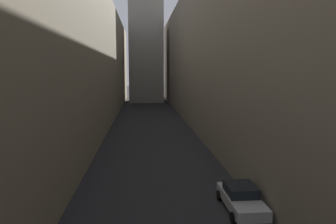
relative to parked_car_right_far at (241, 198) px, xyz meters
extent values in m
plane|color=#232326|center=(-4.40, 23.59, -0.72)|extent=(264.00, 264.00, 0.00)
cube|color=gray|center=(-16.93, 25.59, 8.57)|extent=(14.05, 108.00, 18.59)
cube|color=#756B5B|center=(6.66, 25.59, 9.37)|extent=(11.12, 108.00, 20.19)
cube|color=gray|center=(-4.40, 66.46, 20.54)|extent=(8.44, 8.44, 42.53)
cube|color=#B7B7BC|center=(0.00, -0.05, -0.13)|extent=(1.76, 4.55, 0.59)
cube|color=black|center=(0.00, 0.15, 0.43)|extent=(1.62, 1.96, 0.54)
cylinder|color=black|center=(-0.88, 1.50, -0.42)|extent=(0.22, 0.60, 0.60)
cylinder|color=black|center=(0.88, 1.50, -0.42)|extent=(0.22, 0.60, 0.60)
cylinder|color=black|center=(-0.88, -1.60, -0.42)|extent=(0.22, 0.60, 0.60)
cylinder|color=black|center=(0.88, -1.60, -0.42)|extent=(0.22, 0.60, 0.60)
camera|label=1|loc=(-5.50, -17.25, 7.08)|focal=35.01mm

